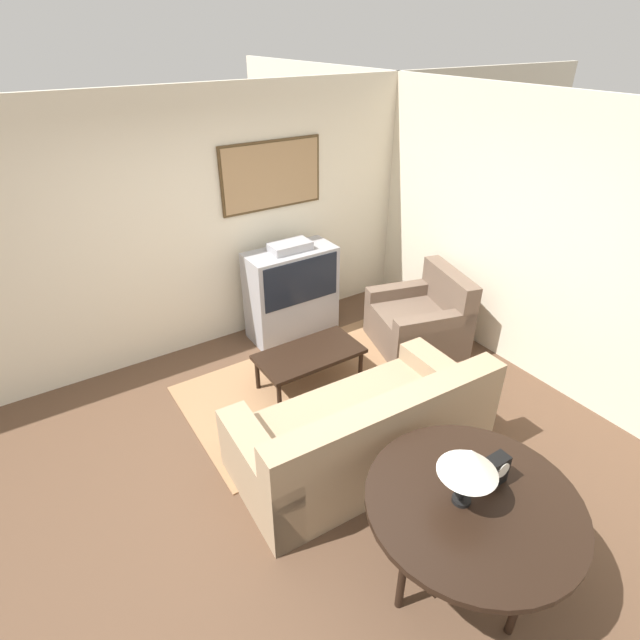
{
  "coord_description": "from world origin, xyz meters",
  "views": [
    {
      "loc": [
        -1.53,
        -2.65,
        3.14
      ],
      "look_at": [
        0.67,
        0.73,
        0.75
      ],
      "focal_mm": 28.0,
      "sensor_mm": 36.0,
      "label": 1
    }
  ],
  "objects_px": {
    "tv": "(292,292)",
    "couch": "(364,434)",
    "console_table": "(473,508)",
    "mantel_clock": "(496,469)",
    "armchair": "(420,322)",
    "table_lamp": "(469,462)",
    "coffee_table": "(309,356)"
  },
  "relations": [
    {
      "from": "couch",
      "to": "coffee_table",
      "type": "bearing_deg",
      "value": -96.7
    },
    {
      "from": "armchair",
      "to": "mantel_clock",
      "type": "distance_m",
      "value": 2.7
    },
    {
      "from": "mantel_clock",
      "to": "coffee_table",
      "type": "bearing_deg",
      "value": 88.52
    },
    {
      "from": "coffee_table",
      "to": "table_lamp",
      "type": "bearing_deg",
      "value": -98.58
    },
    {
      "from": "table_lamp",
      "to": "mantel_clock",
      "type": "height_order",
      "value": "table_lamp"
    },
    {
      "from": "table_lamp",
      "to": "console_table",
      "type": "bearing_deg",
      "value": -30.88
    },
    {
      "from": "coffee_table",
      "to": "mantel_clock",
      "type": "height_order",
      "value": "mantel_clock"
    },
    {
      "from": "tv",
      "to": "table_lamp",
      "type": "relative_size",
      "value": 2.75
    },
    {
      "from": "couch",
      "to": "table_lamp",
      "type": "xyz_separation_m",
      "value": [
        -0.16,
        -1.12,
        0.76
      ]
    },
    {
      "from": "tv",
      "to": "mantel_clock",
      "type": "height_order",
      "value": "tv"
    },
    {
      "from": "tv",
      "to": "console_table",
      "type": "bearing_deg",
      "value": -101.03
    },
    {
      "from": "tv",
      "to": "mantel_clock",
      "type": "bearing_deg",
      "value": -97.53
    },
    {
      "from": "armchair",
      "to": "mantel_clock",
      "type": "xyz_separation_m",
      "value": [
        -1.49,
        -2.19,
        0.55
      ]
    },
    {
      "from": "armchair",
      "to": "console_table",
      "type": "relative_size",
      "value": 0.86
    },
    {
      "from": "couch",
      "to": "armchair",
      "type": "relative_size",
      "value": 1.88
    },
    {
      "from": "couch",
      "to": "armchair",
      "type": "xyz_separation_m",
      "value": [
        1.6,
        1.07,
        -0.01
      ]
    },
    {
      "from": "coffee_table",
      "to": "console_table",
      "type": "bearing_deg",
      "value": -96.69
    },
    {
      "from": "coffee_table",
      "to": "mantel_clock",
      "type": "xyz_separation_m",
      "value": [
        -0.06,
        -2.23,
        0.49
      ]
    },
    {
      "from": "armchair",
      "to": "console_table",
      "type": "bearing_deg",
      "value": -21.69
    },
    {
      "from": "mantel_clock",
      "to": "armchair",
      "type": "bearing_deg",
      "value": 55.83
    },
    {
      "from": "console_table",
      "to": "mantel_clock",
      "type": "distance_m",
      "value": 0.27
    },
    {
      "from": "tv",
      "to": "couch",
      "type": "xyz_separation_m",
      "value": [
        -0.54,
        -2.07,
        -0.23
      ]
    },
    {
      "from": "tv",
      "to": "armchair",
      "type": "distance_m",
      "value": 1.48
    },
    {
      "from": "coffee_table",
      "to": "armchair",
      "type": "bearing_deg",
      "value": -1.5
    },
    {
      "from": "console_table",
      "to": "mantel_clock",
      "type": "bearing_deg",
      "value": 11.03
    },
    {
      "from": "tv",
      "to": "mantel_clock",
      "type": "relative_size",
      "value": 5.76
    },
    {
      "from": "couch",
      "to": "mantel_clock",
      "type": "xyz_separation_m",
      "value": [
        0.11,
        -1.12,
        0.54
      ]
    },
    {
      "from": "table_lamp",
      "to": "mantel_clock",
      "type": "xyz_separation_m",
      "value": [
        0.28,
        -0.0,
        -0.22
      ]
    },
    {
      "from": "armchair",
      "to": "coffee_table",
      "type": "bearing_deg",
      "value": -75.96
    },
    {
      "from": "armchair",
      "to": "mantel_clock",
      "type": "relative_size",
      "value": 5.65
    },
    {
      "from": "couch",
      "to": "mantel_clock",
      "type": "height_order",
      "value": "mantel_clock"
    },
    {
      "from": "mantel_clock",
      "to": "table_lamp",
      "type": "bearing_deg",
      "value": 179.76
    }
  ]
}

